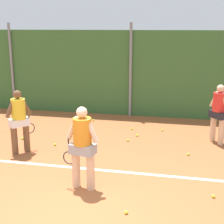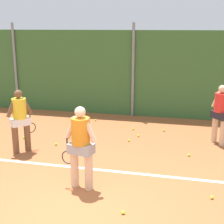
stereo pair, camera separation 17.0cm
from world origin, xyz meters
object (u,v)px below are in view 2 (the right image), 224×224
(player_backcourt_far, at_px, (220,111))
(tennis_ball_8, at_px, (123,212))
(tennis_ball_10, at_px, (189,155))
(player_foreground_near, at_px, (81,143))
(player_midcourt, at_px, (20,118))
(tennis_ball_4, at_px, (138,136))
(tennis_ball_0, at_px, (212,197))
(tennis_ball_2, at_px, (133,129))
(tennis_ball_5, at_px, (129,140))
(tennis_ball_11, at_px, (56,144))
(tennis_ball_12, at_px, (24,138))
(tennis_ball_6, at_px, (164,130))
(tennis_ball_9, at_px, (79,122))
(tennis_ball_13, at_px, (95,120))

(player_backcourt_far, xyz_separation_m, tennis_ball_8, (-1.91, -4.11, -0.91))
(tennis_ball_10, bearing_deg, player_foreground_near, -134.43)
(player_foreground_near, bearing_deg, player_midcourt, -23.17)
(tennis_ball_4, bearing_deg, tennis_ball_0, -59.48)
(player_midcourt, height_order, tennis_ball_2, player_midcourt)
(tennis_ball_5, height_order, tennis_ball_11, same)
(tennis_ball_4, xyz_separation_m, tennis_ball_12, (-3.25, -0.95, 0.00))
(tennis_ball_6, bearing_deg, tennis_ball_4, -136.18)
(tennis_ball_4, distance_m, tennis_ball_9, 2.41)
(player_foreground_near, relative_size, player_backcourt_far, 1.03)
(player_backcourt_far, xyz_separation_m, tennis_ball_9, (-4.46, 1.05, -0.91))
(player_foreground_near, relative_size, tennis_ball_11, 26.01)
(player_backcourt_far, xyz_separation_m, tennis_ball_10, (-0.79, -1.14, -0.91))
(player_foreground_near, xyz_separation_m, tennis_ball_2, (0.39, 4.00, -0.93))
(player_foreground_near, distance_m, player_midcourt, 2.63)
(player_midcourt, relative_size, tennis_ball_8, 25.14)
(player_foreground_near, distance_m, tennis_ball_10, 3.20)
(tennis_ball_11, height_order, tennis_ball_13, same)
(tennis_ball_4, distance_m, tennis_ball_10, 1.91)
(tennis_ball_13, bearing_deg, tennis_ball_8, -69.21)
(tennis_ball_6, bearing_deg, tennis_ball_10, -67.54)
(tennis_ball_13, bearing_deg, player_midcourt, -109.02)
(tennis_ball_9, xyz_separation_m, tennis_ball_12, (-1.06, -1.94, 0.00))
(player_backcourt_far, xyz_separation_m, tennis_ball_6, (-1.56, 0.73, -0.91))
(tennis_ball_0, bearing_deg, tennis_ball_4, 120.52)
(tennis_ball_0, height_order, tennis_ball_2, same)
(tennis_ball_2, distance_m, tennis_ball_8, 4.82)
(player_foreground_near, relative_size, tennis_ball_12, 26.01)
(tennis_ball_4, xyz_separation_m, tennis_ball_6, (0.71, 0.68, 0.00))
(tennis_ball_13, bearing_deg, tennis_ball_2, -25.41)
(player_midcourt, xyz_separation_m, tennis_ball_2, (2.54, 2.48, -0.90))
(player_foreground_near, xyz_separation_m, tennis_ball_11, (-1.47, 2.15, -0.93))
(tennis_ball_12, bearing_deg, tennis_ball_6, 22.32)
(tennis_ball_6, relative_size, tennis_ball_8, 1.00)
(player_midcourt, distance_m, tennis_ball_13, 3.47)
(tennis_ball_13, bearing_deg, tennis_ball_0, -51.48)
(tennis_ball_0, height_order, tennis_ball_6, same)
(tennis_ball_12, xyz_separation_m, tennis_ball_13, (1.54, 2.25, 0.00))
(tennis_ball_2, bearing_deg, tennis_ball_9, 168.98)
(tennis_ball_5, distance_m, tennis_ball_9, 2.47)
(tennis_ball_5, xyz_separation_m, tennis_ball_11, (-1.92, -0.76, 0.00))
(tennis_ball_11, bearing_deg, tennis_ball_6, 34.01)
(tennis_ball_8, height_order, tennis_ball_10, same)
(player_foreground_near, height_order, tennis_ball_10, player_foreground_near)
(tennis_ball_4, xyz_separation_m, tennis_ball_9, (-2.19, 0.99, 0.00))
(tennis_ball_4, relative_size, tennis_ball_9, 1.00)
(player_foreground_near, height_order, tennis_ball_12, player_foreground_near)
(player_backcourt_far, distance_m, tennis_ball_10, 1.66)
(tennis_ball_2, relative_size, tennis_ball_9, 1.00)
(tennis_ball_9, relative_size, tennis_ball_11, 1.00)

